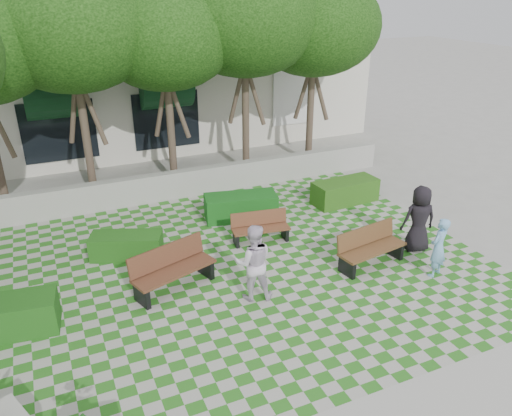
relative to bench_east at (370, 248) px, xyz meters
name	(u,v)px	position (x,y,z in m)	size (l,w,h in m)	color
ground	(263,290)	(-2.98, 0.02, -0.47)	(90.00, 90.00, 0.00)	gray
lawn	(246,270)	(-2.98, 1.02, -0.47)	(12.00, 12.00, 0.00)	#2B721E
retaining_wall	(185,183)	(-2.98, 6.22, -0.02)	(15.00, 0.36, 0.90)	#9E9B93
bench_east	(370,248)	(0.00, 0.00, 0.00)	(1.95, 0.92, 0.99)	#53351C
bench_mid	(260,228)	(-2.01, 2.28, -0.07)	(1.64, 0.75, 0.83)	brown
bench_west	(172,269)	(-4.84, 0.97, 0.03)	(2.10, 1.27, 1.05)	#4F2B1B
hedge_east	(345,192)	(1.60, 3.58, -0.10)	(2.15, 0.86, 0.75)	#255215
hedge_midright	(241,207)	(-1.93, 3.86, -0.10)	(2.15, 0.86, 0.75)	#144E18
hedge_midleft	(127,246)	(-5.55, 2.90, -0.16)	(1.81, 0.73, 0.64)	#1B4E14
hedge_west	(2,318)	(-8.44, 0.76, -0.10)	(2.13, 0.85, 0.74)	#184B14
person_blue	(438,247)	(1.16, -1.08, 0.29)	(0.56, 0.37, 1.53)	#7AB0DF
person_dark	(419,219)	(1.58, 0.12, 0.43)	(0.89, 0.58, 1.82)	black
person_white	(253,262)	(-3.28, -0.13, 0.43)	(0.88, 0.69, 1.82)	silver
tree_row	(112,37)	(-4.84, 5.97, 4.70)	(17.70, 13.40, 7.41)	#47382B
building	(152,79)	(-2.04, 14.10, 2.04)	(18.00, 8.92, 5.15)	beige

